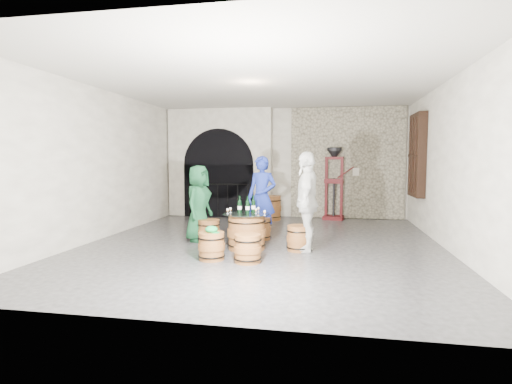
% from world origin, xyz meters
% --- Properties ---
extents(ground, '(8.00, 8.00, 0.00)m').
position_xyz_m(ground, '(0.00, 0.00, 0.00)').
color(ground, '#29292B').
rests_on(ground, ground).
extents(wall_back, '(8.00, 0.00, 8.00)m').
position_xyz_m(wall_back, '(0.00, 4.00, 1.60)').
color(wall_back, silver).
rests_on(wall_back, ground).
extents(wall_front, '(8.00, 0.00, 8.00)m').
position_xyz_m(wall_front, '(0.00, -4.00, 1.60)').
color(wall_front, silver).
rests_on(wall_front, ground).
extents(wall_left, '(0.00, 8.00, 8.00)m').
position_xyz_m(wall_left, '(-3.50, 0.00, 1.60)').
color(wall_left, silver).
rests_on(wall_left, ground).
extents(wall_right, '(0.00, 8.00, 8.00)m').
position_xyz_m(wall_right, '(3.50, 0.00, 1.60)').
color(wall_right, silver).
rests_on(wall_right, ground).
extents(ceiling, '(8.00, 8.00, 0.00)m').
position_xyz_m(ceiling, '(0.00, 0.00, 3.20)').
color(ceiling, beige).
rests_on(ceiling, wall_back).
extents(stone_facing_panel, '(3.20, 0.12, 3.18)m').
position_xyz_m(stone_facing_panel, '(1.80, 3.94, 1.60)').
color(stone_facing_panel, tan).
rests_on(stone_facing_panel, ground).
extents(arched_opening, '(3.10, 0.60, 3.19)m').
position_xyz_m(arched_opening, '(-1.90, 3.74, 1.58)').
color(arched_opening, silver).
rests_on(arched_opening, ground).
extents(shuttered_window, '(0.23, 1.10, 2.00)m').
position_xyz_m(shuttered_window, '(3.38, 2.40, 1.80)').
color(shuttered_window, black).
rests_on(shuttered_window, wall_right).
extents(barrel_table, '(0.88, 0.88, 0.69)m').
position_xyz_m(barrel_table, '(-0.22, -0.52, 0.34)').
color(barrel_table, brown).
rests_on(barrel_table, ground).
extents(barrel_stool_left, '(0.47, 0.47, 0.47)m').
position_xyz_m(barrel_stool_left, '(-1.10, -0.08, 0.23)').
color(barrel_stool_left, brown).
rests_on(barrel_stool_left, ground).
extents(barrel_stool_far, '(0.47, 0.47, 0.47)m').
position_xyz_m(barrel_stool_far, '(-0.12, 0.46, 0.23)').
color(barrel_stool_far, brown).
rests_on(barrel_stool_far, ground).
extents(barrel_stool_right, '(0.47, 0.47, 0.47)m').
position_xyz_m(barrel_stool_right, '(0.76, -0.47, 0.23)').
color(barrel_stool_right, brown).
rests_on(barrel_stool_right, ground).
extents(barrel_stool_near_right, '(0.47, 0.47, 0.47)m').
position_xyz_m(barrel_stool_near_right, '(-0.00, -1.48, 0.23)').
color(barrel_stool_near_right, brown).
rests_on(barrel_stool_near_right, ground).
extents(barrel_stool_near_left, '(0.47, 0.47, 0.47)m').
position_xyz_m(barrel_stool_near_left, '(-0.64, -1.41, 0.23)').
color(barrel_stool_near_left, brown).
rests_on(barrel_stool_near_left, ground).
extents(green_cap, '(0.25, 0.21, 0.12)m').
position_xyz_m(green_cap, '(-0.64, -1.41, 0.52)').
color(green_cap, '#0B7F36').
rests_on(green_cap, barrel_stool_near_left).
extents(person_green, '(0.63, 0.85, 1.58)m').
position_xyz_m(person_green, '(-1.35, 0.05, 0.79)').
color(person_green, '#124023').
rests_on(person_green, ground).
extents(person_blue, '(0.73, 0.57, 1.78)m').
position_xyz_m(person_blue, '(-0.11, 0.58, 0.89)').
color(person_blue, navy).
rests_on(person_blue, ground).
extents(person_white, '(0.50, 1.10, 1.85)m').
position_xyz_m(person_white, '(0.90, -0.46, 0.92)').
color(person_white, silver).
rests_on(person_white, ground).
extents(wine_bottle_left, '(0.08, 0.08, 0.32)m').
position_xyz_m(wine_bottle_left, '(-0.36, -0.51, 0.82)').
color(wine_bottle_left, black).
rests_on(wine_bottle_left, barrel_table).
extents(wine_bottle_center, '(0.08, 0.08, 0.32)m').
position_xyz_m(wine_bottle_center, '(-0.20, -0.52, 0.82)').
color(wine_bottle_center, black).
rests_on(wine_bottle_center, barrel_table).
extents(wine_bottle_right, '(0.08, 0.08, 0.32)m').
position_xyz_m(wine_bottle_right, '(-0.12, -0.38, 0.82)').
color(wine_bottle_right, black).
rests_on(wine_bottle_right, barrel_table).
extents(tasting_glass_a, '(0.05, 0.05, 0.10)m').
position_xyz_m(tasting_glass_a, '(-0.55, -0.65, 0.74)').
color(tasting_glass_a, '#B86B23').
rests_on(tasting_glass_a, barrel_table).
extents(tasting_glass_b, '(0.05, 0.05, 0.10)m').
position_xyz_m(tasting_glass_b, '(-0.04, -0.52, 0.74)').
color(tasting_glass_b, '#B86B23').
rests_on(tasting_glass_b, barrel_table).
extents(tasting_glass_c, '(0.05, 0.05, 0.10)m').
position_xyz_m(tasting_glass_c, '(-0.42, -0.25, 0.74)').
color(tasting_glass_c, '#B86B23').
rests_on(tasting_glass_c, barrel_table).
extents(tasting_glass_d, '(0.05, 0.05, 0.10)m').
position_xyz_m(tasting_glass_d, '(-0.03, -0.31, 0.74)').
color(tasting_glass_d, '#B86B23').
rests_on(tasting_glass_d, barrel_table).
extents(tasting_glass_e, '(0.05, 0.05, 0.10)m').
position_xyz_m(tasting_glass_e, '(0.16, -0.76, 0.74)').
color(tasting_glass_e, '#B86B23').
rests_on(tasting_glass_e, barrel_table).
extents(tasting_glass_f, '(0.05, 0.05, 0.10)m').
position_xyz_m(tasting_glass_f, '(-0.54, -0.49, 0.74)').
color(tasting_glass_f, '#B86B23').
rests_on(tasting_glass_f, barrel_table).
extents(side_barrel, '(0.52, 0.52, 0.69)m').
position_xyz_m(side_barrel, '(-0.26, 3.20, 0.34)').
color(side_barrel, brown).
rests_on(side_barrel, ground).
extents(corking_press, '(0.85, 0.53, 2.03)m').
position_xyz_m(corking_press, '(1.44, 3.61, 1.18)').
color(corking_press, '#440B0D').
rests_on(corking_press, ground).
extents(control_box, '(0.18, 0.10, 0.22)m').
position_xyz_m(control_box, '(2.05, 3.86, 1.35)').
color(control_box, silver).
rests_on(control_box, wall_back).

